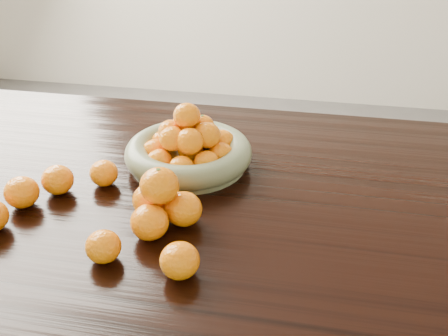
# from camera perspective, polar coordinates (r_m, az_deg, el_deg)

# --- Properties ---
(dining_table) EXTENTS (2.00, 1.00, 0.75)m
(dining_table) POSITION_cam_1_polar(r_m,az_deg,el_deg) (1.15, -0.04, -6.83)
(dining_table) COLOR black
(dining_table) RESTS_ON ground
(fruit_bowl) EXTENTS (0.31, 0.31, 0.16)m
(fruit_bowl) POSITION_cam_1_polar(r_m,az_deg,el_deg) (1.20, -4.02, 2.13)
(fruit_bowl) COLOR #6F7656
(fruit_bowl) RESTS_ON dining_table
(orange_pyramid) EXTENTS (0.15, 0.15, 0.13)m
(orange_pyramid) POSITION_cam_1_polar(r_m,az_deg,el_deg) (0.99, -7.23, -4.08)
(orange_pyramid) COLOR orange
(orange_pyramid) RESTS_ON dining_table
(loose_orange_1) EXTENTS (0.06, 0.06, 0.06)m
(loose_orange_1) POSITION_cam_1_polar(r_m,az_deg,el_deg) (0.93, -13.63, -8.72)
(loose_orange_1) COLOR orange
(loose_orange_1) RESTS_ON dining_table
(loose_orange_2) EXTENTS (0.07, 0.07, 0.07)m
(loose_orange_2) POSITION_cam_1_polar(r_m,az_deg,el_deg) (0.88, -5.08, -10.48)
(loose_orange_2) COLOR orange
(loose_orange_2) RESTS_ON dining_table
(loose_orange_3) EXTENTS (0.07, 0.07, 0.07)m
(loose_orange_3) POSITION_cam_1_polar(r_m,az_deg,el_deg) (1.15, -18.49, -1.28)
(loose_orange_3) COLOR orange
(loose_orange_3) RESTS_ON dining_table
(loose_orange_4) EXTENTS (0.07, 0.07, 0.07)m
(loose_orange_4) POSITION_cam_1_polar(r_m,az_deg,el_deg) (1.13, -22.12, -2.58)
(loose_orange_4) COLOR orange
(loose_orange_4) RESTS_ON dining_table
(loose_orange_5) EXTENTS (0.06, 0.06, 0.06)m
(loose_orange_5) POSITION_cam_1_polar(r_m,az_deg,el_deg) (1.16, -13.57, -0.57)
(loose_orange_5) COLOR orange
(loose_orange_5) RESTS_ON dining_table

